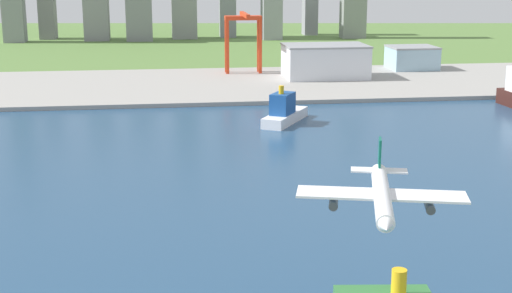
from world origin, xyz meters
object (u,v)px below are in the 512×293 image
Objects in this scene: airplane_landing at (382,195)px; port_crane_red at (243,30)px; warehouse_main at (325,61)px; warehouse_annex at (412,58)px; ferry_boat at (284,112)px.

port_crane_red is at bearing 87.70° from airplane_landing.
port_crane_red is 62.88m from warehouse_main.
warehouse_main is 79.91m from warehouse_annex.
warehouse_main reaches higher than ferry_boat.
ferry_boat is (16.86, 217.38, -25.44)m from airplane_landing.
airplane_landing reaches higher than warehouse_main.
warehouse_main is (52.64, -28.35, -19.46)m from port_crane_red.
port_crane_red is (15.22, 378.21, 1.96)m from airplane_landing.
warehouse_annex is (140.66, 382.68, -20.32)m from airplane_landing.
ferry_boat is at bearing 85.57° from airplane_landing.
ferry_boat is 0.71× the size of warehouse_main.
warehouse_main is at bearing -155.73° from warehouse_annex.
airplane_landing is at bearing -100.98° from warehouse_main.
port_crane_red is at bearing -177.96° from warehouse_annex.
ferry_boat is 0.93× the size of port_crane_red.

